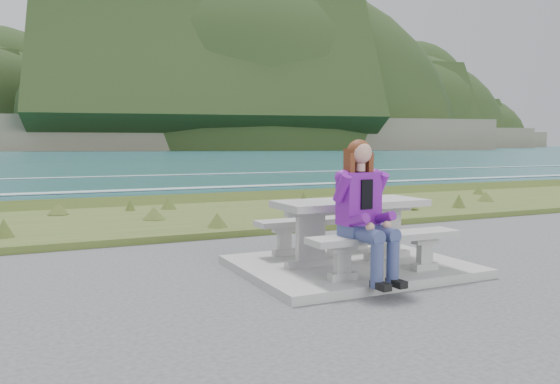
% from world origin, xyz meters
% --- Properties ---
extents(concrete_slab, '(2.60, 2.10, 0.10)m').
position_xyz_m(concrete_slab, '(0.00, 0.00, 0.05)').
color(concrete_slab, '#9A9B96').
rests_on(concrete_slab, ground).
extents(picnic_table, '(1.80, 0.75, 0.75)m').
position_xyz_m(picnic_table, '(0.00, 0.00, 0.68)').
color(picnic_table, '#9A9B96').
rests_on(picnic_table, concrete_slab).
extents(bench_landward, '(1.80, 0.35, 0.45)m').
position_xyz_m(bench_landward, '(0.00, -0.70, 0.45)').
color(bench_landward, '#9A9B96').
rests_on(bench_landward, concrete_slab).
extents(bench_seaward, '(1.80, 0.35, 0.45)m').
position_xyz_m(bench_seaward, '(0.00, 0.70, 0.45)').
color(bench_seaward, '#9A9B96').
rests_on(bench_seaward, concrete_slab).
extents(grass_verge, '(160.00, 4.50, 0.22)m').
position_xyz_m(grass_verge, '(0.00, 5.00, 0.00)').
color(grass_verge, '#365921').
rests_on(grass_verge, ground).
extents(shore_drop, '(160.00, 0.80, 2.20)m').
position_xyz_m(shore_drop, '(0.00, 7.90, 0.00)').
color(shore_drop, '#675E4D').
rests_on(shore_drop, ground).
extents(ocean, '(1600.00, 1600.00, 0.09)m').
position_xyz_m(ocean, '(0.00, 25.09, -1.74)').
color(ocean, '#21585E').
rests_on(ocean, ground).
extents(headland_range, '(729.83, 363.95, 203.26)m').
position_xyz_m(headland_range, '(190.31, 398.29, 9.93)').
color(headland_range, '#675E4D').
rests_on(headland_range, ground).
extents(seated_woman, '(0.47, 0.76, 1.46)m').
position_xyz_m(seated_woman, '(-0.32, -0.84, 0.64)').
color(seated_woman, navy).
rests_on(seated_woman, concrete_slab).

